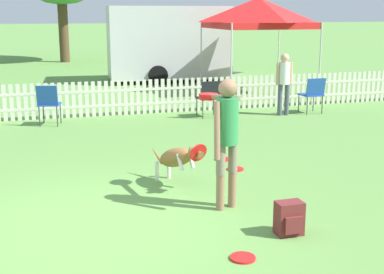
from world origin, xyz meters
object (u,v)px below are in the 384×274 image
object	(u,v)px
leaping_dog	(178,157)
frisbee_midfield	(235,169)
folding_chair_green_right	(48,101)
canopy_tent_main	(259,13)
backpack_on_grass	(289,219)
equipment_trailer	(168,42)
frisbee_near_handler	(223,159)
handler_person	(225,127)
frisbee_near_dog	(243,258)
folding_chair_blue_left	(313,92)
folding_chair_center	(210,95)
spectator_standing	(284,79)

from	to	relation	value
leaping_dog	frisbee_midfield	xyz separation A→B (m)	(1.11, 0.53, -0.42)
folding_chair_green_right	canopy_tent_main	size ratio (longest dim) A/B	0.32
backpack_on_grass	equipment_trailer	bearing A→B (deg)	81.40
frisbee_midfield	equipment_trailer	size ratio (longest dim) A/B	0.05
folding_chair_green_right	equipment_trailer	size ratio (longest dim) A/B	0.18
frisbee_midfield	folding_chair_green_right	world-z (taller)	folding_chair_green_right
backpack_on_grass	folding_chair_green_right	xyz separation A→B (m)	(-2.40, 7.00, 0.36)
frisbee_near_handler	backpack_on_grass	xyz separation A→B (m)	(-0.36, -3.21, 0.18)
handler_person	backpack_on_grass	world-z (taller)	handler_person
frisbee_near_dog	folding_chair_blue_left	distance (m)	8.53
frisbee_midfield	folding_chair_blue_left	distance (m)	5.47
frisbee_midfield	backpack_on_grass	size ratio (longest dim) A/B	0.68
backpack_on_grass	canopy_tent_main	xyz separation A→B (m)	(4.15, 10.55, 2.27)
canopy_tent_main	folding_chair_green_right	bearing A→B (deg)	-151.55
leaping_dog	canopy_tent_main	xyz separation A→B (m)	(4.92, 8.49, 2.03)
canopy_tent_main	equipment_trailer	size ratio (longest dim) A/B	0.56
backpack_on_grass	folding_chair_blue_left	distance (m)	7.76
folding_chair_center	spectator_standing	xyz separation A→B (m)	(1.84, -0.22, 0.37)
frisbee_near_handler	canopy_tent_main	world-z (taller)	canopy_tent_main
folding_chair_green_right	spectator_standing	distance (m)	5.61
frisbee_near_handler	backpack_on_grass	size ratio (longest dim) A/B	0.68
backpack_on_grass	spectator_standing	bearing A→B (deg)	64.46
folding_chair_center	equipment_trailer	world-z (taller)	equipment_trailer
folding_chair_blue_left	folding_chair_green_right	xyz separation A→B (m)	(-6.38, 0.35, 0.02)
leaping_dog	frisbee_midfield	distance (m)	1.30
frisbee_midfield	backpack_on_grass	distance (m)	2.62
frisbee_midfield	folding_chair_green_right	distance (m)	5.22
leaping_dog	spectator_standing	bearing A→B (deg)	-149.81
frisbee_midfield	canopy_tent_main	distance (m)	9.15
frisbee_near_handler	frisbee_near_dog	world-z (taller)	same
canopy_tent_main	spectator_standing	bearing A→B (deg)	-103.98
backpack_on_grass	canopy_tent_main	size ratio (longest dim) A/B	0.13
handler_person	backpack_on_grass	distance (m)	1.43
folding_chair_green_right	frisbee_near_handler	bearing A→B (deg)	140.34
folding_chair_green_right	canopy_tent_main	bearing A→B (deg)	-137.26
frisbee_near_dog	folding_chair_center	bearing A→B (deg)	74.09
frisbee_near_dog	backpack_on_grass	xyz separation A→B (m)	(0.74, 0.43, 0.18)
frisbee_midfield	spectator_standing	size ratio (longest dim) A/B	0.18
leaping_dog	spectator_standing	xyz separation A→B (m)	(3.95, 4.61, 0.47)
frisbee_near_dog	folding_chair_green_right	size ratio (longest dim) A/B	0.29
leaping_dog	folding_chair_center	world-z (taller)	folding_chair_center
frisbee_near_dog	folding_chair_green_right	world-z (taller)	folding_chair_green_right
frisbee_near_dog	folding_chair_center	world-z (taller)	folding_chair_center
frisbee_near_dog	equipment_trailer	size ratio (longest dim) A/B	0.05
folding_chair_blue_left	frisbee_near_handler	bearing A→B (deg)	41.81
handler_person	frisbee_midfield	xyz separation A→B (m)	(0.75, 1.53, -1.05)
leaping_dog	handler_person	bearing A→B (deg)	90.72
leaping_dog	folding_chair_green_right	xyz separation A→B (m)	(-1.64, 4.94, 0.12)
frisbee_near_handler	frisbee_near_dog	distance (m)	3.81
folding_chair_blue_left	equipment_trailer	world-z (taller)	equipment_trailer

